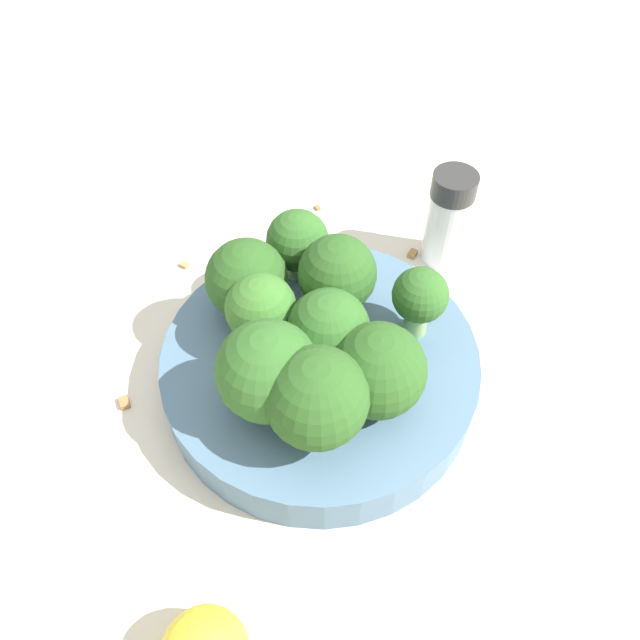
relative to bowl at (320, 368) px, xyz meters
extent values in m
plane|color=beige|center=(0.00, 0.00, -0.02)|extent=(3.00, 3.00, 0.00)
cylinder|color=slate|center=(0.00, 0.00, 0.00)|extent=(0.20, 0.20, 0.03)
cylinder|color=#84AD66|center=(-0.06, 0.02, 0.03)|extent=(0.02, 0.02, 0.03)
sphere|color=#2D5B23|center=(-0.06, 0.02, 0.05)|extent=(0.03, 0.03, 0.03)
cylinder|color=#84AD66|center=(-0.03, -0.02, 0.03)|extent=(0.02, 0.02, 0.03)
sphere|color=#28511E|center=(-0.03, -0.02, 0.05)|extent=(0.05, 0.05, 0.05)
cylinder|color=#7A9E5B|center=(0.00, 0.01, 0.03)|extent=(0.02, 0.02, 0.02)
sphere|color=#2D5B23|center=(0.00, 0.01, 0.05)|extent=(0.05, 0.05, 0.05)
cylinder|color=#84AD66|center=(-0.01, 0.05, 0.03)|extent=(0.02, 0.02, 0.02)
sphere|color=#28511E|center=(-0.01, 0.05, 0.05)|extent=(0.06, 0.06, 0.06)
cylinder|color=#8EB770|center=(0.02, -0.03, 0.03)|extent=(0.02, 0.02, 0.03)
sphere|color=#386B28|center=(0.02, -0.03, 0.05)|extent=(0.04, 0.04, 0.04)
cylinder|color=#84AD66|center=(0.02, -0.06, 0.03)|extent=(0.03, 0.03, 0.02)
sphere|color=#28511E|center=(0.02, -0.06, 0.05)|extent=(0.05, 0.05, 0.05)
cylinder|color=#8EB770|center=(-0.03, -0.07, 0.03)|extent=(0.03, 0.03, 0.02)
sphere|color=#2D5B23|center=(-0.03, -0.07, 0.05)|extent=(0.04, 0.04, 0.04)
cylinder|color=#84AD66|center=(0.03, 0.05, 0.03)|extent=(0.02, 0.02, 0.03)
sphere|color=#28511E|center=(0.03, 0.05, 0.05)|extent=(0.06, 0.06, 0.06)
cylinder|color=#84AD66|center=(0.05, 0.02, 0.03)|extent=(0.01, 0.01, 0.03)
sphere|color=#2D5B23|center=(0.05, 0.02, 0.05)|extent=(0.06, 0.06, 0.06)
cylinder|color=silver|center=(-0.14, -0.04, 0.01)|extent=(0.03, 0.03, 0.06)
cylinder|color=#2D2D2D|center=(-0.14, -0.04, 0.05)|extent=(0.03, 0.03, 0.02)
cube|color=olive|center=(-0.13, -0.05, -0.01)|extent=(0.01, 0.01, 0.01)
cube|color=#AD7F4C|center=(0.02, -0.15, -0.01)|extent=(0.01, 0.01, 0.01)
cube|color=olive|center=(0.11, -0.06, -0.01)|extent=(0.01, 0.01, 0.01)
cube|color=olive|center=(-0.10, -0.14, -0.01)|extent=(0.00, 0.01, 0.01)
camera|label=1|loc=(0.13, 0.19, 0.33)|focal=35.00mm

